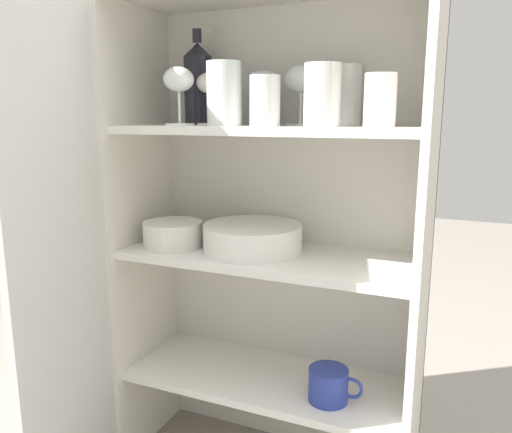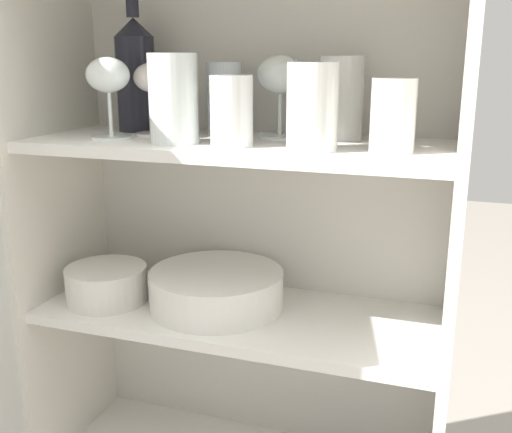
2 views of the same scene
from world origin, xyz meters
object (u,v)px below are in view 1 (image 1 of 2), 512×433
plate_stack_white (253,238)px  mixing_bowl_large (173,233)px  wine_bottle (198,84)px  coffee_mug_primary (329,385)px

plate_stack_white → mixing_bowl_large: size_ratio=1.63×
wine_bottle → mixing_bowl_large: bearing=-101.3°
plate_stack_white → coffee_mug_primary: bearing=-12.9°
wine_bottle → plate_stack_white: (0.19, -0.07, -0.40)m
wine_bottle → plate_stack_white: 0.45m
wine_bottle → coffee_mug_primary: (0.42, -0.12, -0.74)m
wine_bottle → mixing_bowl_large: wine_bottle is taller
mixing_bowl_large → coffee_mug_primary: 0.56m
wine_bottle → plate_stack_white: bearing=-20.2°
wine_bottle → mixing_bowl_large: (-0.02, -0.11, -0.40)m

